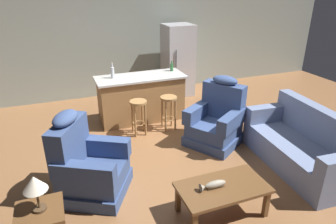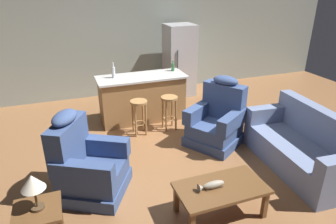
# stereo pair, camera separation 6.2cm
# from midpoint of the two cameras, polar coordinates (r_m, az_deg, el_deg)

# --- Properties ---
(ground_plane) EXTENTS (12.00, 12.00, 0.00)m
(ground_plane) POSITION_cam_midpoint_polar(r_m,az_deg,el_deg) (5.29, -0.43, -7.10)
(ground_plane) COLOR brown
(back_wall) EXTENTS (12.00, 0.05, 2.60)m
(back_wall) POSITION_cam_midpoint_polar(r_m,az_deg,el_deg) (7.69, -8.58, 12.88)
(back_wall) COLOR #939E93
(back_wall) RESTS_ON ground_plane
(coffee_table) EXTENTS (1.10, 0.60, 0.42)m
(coffee_table) POSITION_cam_midpoint_polar(r_m,az_deg,el_deg) (3.84, 10.53, -14.45)
(coffee_table) COLOR brown
(coffee_table) RESTS_ON ground_plane
(fish_figurine) EXTENTS (0.34, 0.10, 0.10)m
(fish_figurine) POSITION_cam_midpoint_polar(r_m,az_deg,el_deg) (3.73, 8.72, -13.64)
(fish_figurine) COLOR #4C3823
(fish_figurine) RESTS_ON coffee_table
(couch) EXTENTS (0.98, 1.96, 0.94)m
(couch) POSITION_cam_midpoint_polar(r_m,az_deg,el_deg) (5.13, 24.62, -6.18)
(couch) COLOR #707FA3
(couch) RESTS_ON ground_plane
(recliner_near_lamp) EXTENTS (1.14, 1.14, 1.20)m
(recliner_near_lamp) POSITION_cam_midpoint_polar(r_m,az_deg,el_deg) (4.24, -14.80, -9.82)
(recliner_near_lamp) COLOR #384C7A
(recliner_near_lamp) RESTS_ON ground_plane
(recliner_near_island) EXTENTS (1.16, 1.16, 1.20)m
(recliner_near_island) POSITION_cam_midpoint_polar(r_m,az_deg,el_deg) (5.41, 9.65, -1.69)
(recliner_near_island) COLOR #384C7A
(recliner_near_island) RESTS_ON ground_plane
(end_table) EXTENTS (0.48, 0.48, 0.56)m
(end_table) POSITION_cam_midpoint_polar(r_m,az_deg,el_deg) (3.55, -22.97, -17.91)
(end_table) COLOR brown
(end_table) RESTS_ON ground_plane
(table_lamp) EXTENTS (0.24, 0.24, 0.41)m
(table_lamp) POSITION_cam_midpoint_polar(r_m,az_deg,el_deg) (3.31, -23.89, -12.41)
(table_lamp) COLOR #4C3823
(table_lamp) RESTS_ON end_table
(kitchen_island) EXTENTS (1.80, 0.70, 0.95)m
(kitchen_island) POSITION_cam_midpoint_polar(r_m,az_deg,el_deg) (6.25, -4.65, 2.69)
(kitchen_island) COLOR #9E7042
(kitchen_island) RESTS_ON ground_plane
(bar_stool_left) EXTENTS (0.32, 0.32, 0.68)m
(bar_stool_left) POSITION_cam_midpoint_polar(r_m,az_deg,el_deg) (5.63, -5.22, 0.16)
(bar_stool_left) COLOR #A87A47
(bar_stool_left) RESTS_ON ground_plane
(bar_stool_right) EXTENTS (0.32, 0.32, 0.68)m
(bar_stool_right) POSITION_cam_midpoint_polar(r_m,az_deg,el_deg) (5.80, 0.55, 0.99)
(bar_stool_right) COLOR #A87A47
(bar_stool_right) RESTS_ON ground_plane
(refrigerator) EXTENTS (0.70, 0.69, 1.76)m
(refrigerator) POSITION_cam_midpoint_polar(r_m,az_deg,el_deg) (7.62, 2.43, 9.79)
(refrigerator) COLOR #B7B7BC
(refrigerator) RESTS_ON ground_plane
(bottle_tall_green) EXTENTS (0.07, 0.07, 0.22)m
(bottle_tall_green) POSITION_cam_midpoint_polar(r_m,az_deg,el_deg) (6.43, 1.21, 8.56)
(bottle_tall_green) COLOR #2D6B38
(bottle_tall_green) RESTS_ON kitchen_island
(bottle_short_amber) EXTENTS (0.07, 0.07, 0.31)m
(bottle_short_amber) POSITION_cam_midpoint_polar(r_m,az_deg,el_deg) (6.02, -10.06, 7.50)
(bottle_short_amber) COLOR silver
(bottle_short_amber) RESTS_ON kitchen_island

